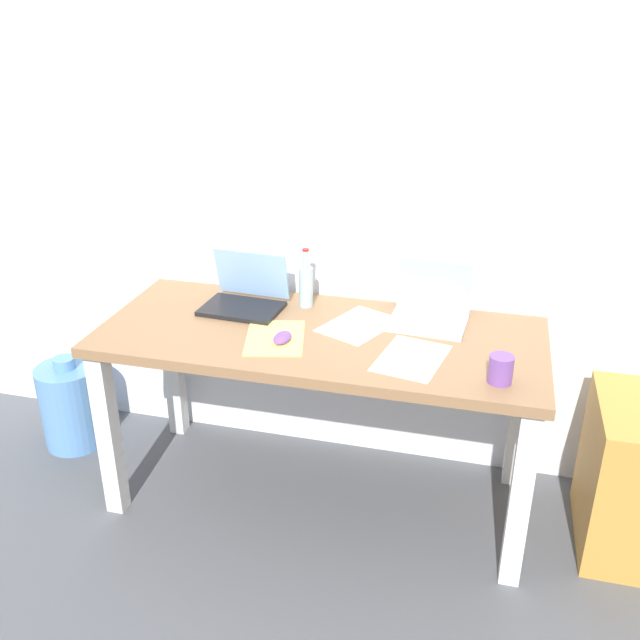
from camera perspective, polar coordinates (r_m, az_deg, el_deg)
name	(u,v)px	position (r m, az deg, el deg)	size (l,w,h in m)	color
ground_plane	(320,493)	(3.02, 0.00, -13.92)	(8.00, 8.00, 0.00)	#515459
back_wall	(346,163)	(2.82, 2.14, 12.70)	(5.20, 0.08, 2.60)	white
desk	(320,357)	(2.67, 0.00, -3.05)	(1.66, 0.70, 0.75)	olive
laptop_left	(245,296)	(2.83, -6.12, 1.93)	(0.32, 0.26, 0.22)	black
laptop_right	(430,310)	(2.72, 8.92, 0.81)	(0.30, 0.24, 0.22)	silver
beer_bottle	(306,285)	(2.81, -1.16, 2.88)	(0.06, 0.06, 0.24)	#99B7C1
computer_mouse	(282,338)	(2.54, -3.10, -1.45)	(0.06, 0.10, 0.03)	#724799
coffee_mug	(501,369)	(2.34, 14.51, -3.90)	(0.08, 0.08, 0.10)	#724799
paper_sheet_near_back	(359,325)	(2.68, 3.18, -0.41)	(0.21, 0.30, 0.00)	white
paper_sheet_front_right	(411,358)	(2.45, 7.46, -3.09)	(0.21, 0.30, 0.00)	white
paper_yellow_folder	(275,338)	(2.58, -3.69, -1.46)	(0.21, 0.30, 0.00)	#F4E06B
water_cooler_jug	(71,405)	(3.42, -19.60, -6.51)	(0.28, 0.28, 0.44)	#598CC6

